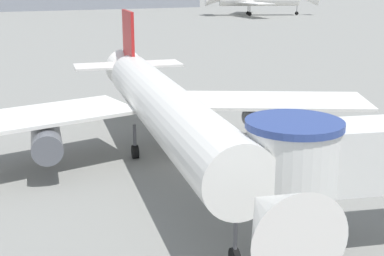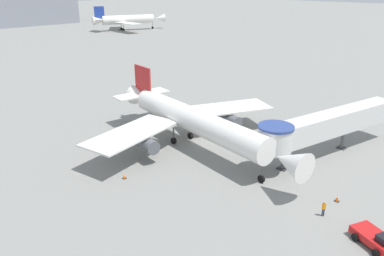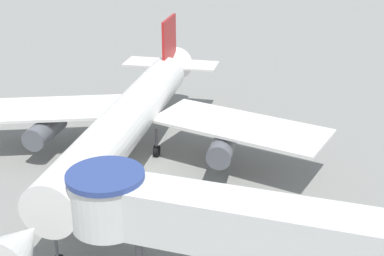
{
  "view_description": "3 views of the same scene",
  "coord_description": "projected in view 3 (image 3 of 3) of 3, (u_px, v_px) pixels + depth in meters",
  "views": [
    {
      "loc": [
        -12.3,
        -29.76,
        11.63
      ],
      "look_at": [
        0.47,
        0.29,
        2.31
      ],
      "focal_mm": 50.0,
      "sensor_mm": 36.0,
      "label": 1
    },
    {
      "loc": [
        -34.41,
        -32.95,
        20.9
      ],
      "look_at": [
        -2.91,
        -1.33,
        3.46
      ],
      "focal_mm": 35.0,
      "sensor_mm": 36.0,
      "label": 2
    },
    {
      "loc": [
        6.57,
        -35.69,
        18.84
      ],
      "look_at": [
        3.18,
        0.74,
        3.15
      ],
      "focal_mm": 50.0,
      "sensor_mm": 36.0,
      "label": 3
    }
  ],
  "objects": [
    {
      "name": "jet_bridge",
      "position": [
        260.0,
        228.0,
        25.83
      ],
      "size": [
        23.13,
        7.81,
        5.91
      ],
      "rotation": [
        0.0,
        0.0,
        -0.21
      ],
      "color": "silver",
      "rests_on": "ground_plane"
    },
    {
      "name": "ground_plane",
      "position": [
        150.0,
        168.0,
        40.64
      ],
      "size": [
        800.0,
        800.0,
        0.0
      ],
      "primitive_type": "plane",
      "color": "gray"
    },
    {
      "name": "main_airplane",
      "position": [
        128.0,
        121.0,
        39.37
      ],
      "size": [
        29.86,
        33.14,
        8.96
      ],
      "rotation": [
        0.0,
        0.0,
        -0.12
      ],
      "color": "white",
      "rests_on": "ground_plane"
    }
  ]
}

